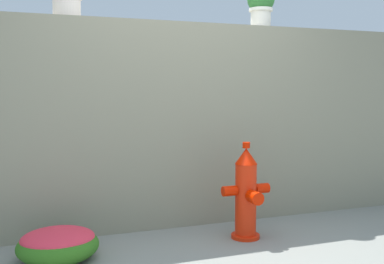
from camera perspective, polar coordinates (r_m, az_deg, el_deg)
The scene contains 4 objects.
stone_wall at distance 4.36m, azimuth -2.53°, elevation 0.91°, with size 6.09×0.40×1.86m, color gray.
potted_plant_2 at distance 4.82m, azimuth 8.45°, elevation 15.51°, with size 0.28×0.28×0.42m.
fire_hydrant at distance 3.98m, azimuth 6.66°, elevation -7.67°, with size 0.42×0.35×0.82m.
flower_bush_left at distance 3.63m, azimuth -16.11°, elevation -13.02°, with size 0.59×0.54×0.26m.
Camera 1 is at (-1.33, -2.86, 1.26)m, focal length 43.48 mm.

